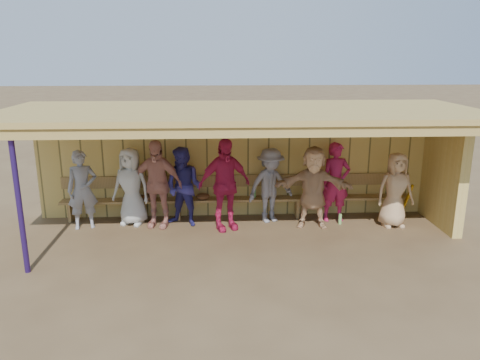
% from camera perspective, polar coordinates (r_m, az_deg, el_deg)
% --- Properties ---
extents(ground, '(90.00, 90.00, 0.00)m').
position_cam_1_polar(ground, '(9.31, 0.11, -6.82)').
color(ground, brown).
rests_on(ground, ground).
extents(player_a, '(0.68, 0.55, 1.63)m').
position_cam_1_polar(player_a, '(10.01, -18.65, -1.14)').
color(player_a, gray).
rests_on(player_a, ground).
extents(player_b, '(0.91, 0.73, 1.63)m').
position_cam_1_polar(player_b, '(9.96, -13.13, -0.77)').
color(player_b, silver).
rests_on(player_b, ground).
extents(player_c, '(0.99, 0.90, 1.66)m').
position_cam_1_polar(player_c, '(9.70, -6.85, -0.84)').
color(player_c, navy).
rests_on(player_c, ground).
extents(player_d, '(1.20, 0.85, 1.88)m').
position_cam_1_polar(player_d, '(9.38, -1.92, -0.57)').
color(player_d, '#C31F4D').
rests_on(player_d, ground).
extents(player_e, '(1.18, 0.95, 1.59)m').
position_cam_1_polar(player_e, '(9.87, 3.72, -0.67)').
color(player_e, gray).
rests_on(player_e, ground).
extents(player_f, '(1.63, 0.73, 1.69)m').
position_cam_1_polar(player_f, '(9.66, 8.91, -0.87)').
color(player_f, tan).
rests_on(player_f, ground).
extents(player_g, '(0.65, 0.45, 1.70)m').
position_cam_1_polar(player_g, '(10.11, 11.57, -0.26)').
color(player_g, '#AD1B4B').
rests_on(player_g, ground).
extents(player_h, '(0.80, 0.55, 1.56)m').
position_cam_1_polar(player_h, '(10.09, 18.40, -1.17)').
color(player_h, tan).
rests_on(player_h, ground).
extents(player_extra, '(1.14, 0.69, 1.82)m').
position_cam_1_polar(player_extra, '(9.69, -10.13, -0.47)').
color(player_extra, tan).
rests_on(player_extra, ground).
extents(dugout_structure, '(8.80, 3.20, 2.50)m').
position_cam_1_polar(dugout_structure, '(9.51, 2.24, 4.31)').
color(dugout_structure, '#D3B35A').
rests_on(dugout_structure, ground).
extents(bench, '(7.60, 0.34, 0.93)m').
position_cam_1_polar(bench, '(10.19, -0.22, -1.71)').
color(bench, '#9D7A43').
rests_on(bench, ground).
extents(dugout_equipment, '(6.05, 0.62, 0.80)m').
position_cam_1_polar(dugout_equipment, '(10.07, -4.72, -2.19)').
color(dugout_equipment, gold).
rests_on(dugout_equipment, ground).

